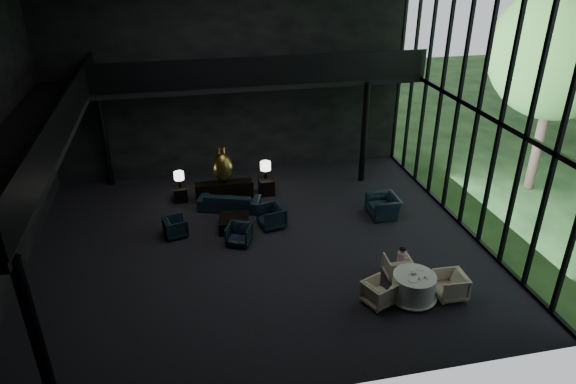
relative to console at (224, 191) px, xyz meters
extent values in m
cube|color=black|center=(0.74, -3.49, -0.34)|extent=(14.00, 12.00, 0.02)
cube|color=black|center=(0.74, 2.51, 3.66)|extent=(14.00, 0.04, 8.00)
cube|color=black|center=(0.74, -9.49, 3.66)|extent=(14.00, 0.04, 8.00)
cube|color=black|center=(-5.26, -3.49, 3.66)|extent=(2.00, 12.00, 0.25)
cube|color=black|center=(1.74, 1.51, 3.66)|extent=(12.00, 2.00, 0.25)
cube|color=black|center=(-4.26, -3.49, 4.26)|extent=(0.06, 12.00, 1.00)
cube|color=black|center=(1.74, 0.51, 4.26)|extent=(12.00, 0.06, 1.00)
cylinder|color=black|center=(-4.26, -9.19, 1.66)|extent=(0.24, 0.24, 4.00)
cylinder|color=black|center=(-4.26, 2.21, 1.66)|extent=(0.24, 0.24, 4.00)
cylinder|color=black|center=(5.54, 0.51, 1.66)|extent=(0.24, 0.24, 4.00)
cylinder|color=#382D23|center=(11.74, -1.49, 2.11)|extent=(0.36, 0.36, 4.90)
sphere|color=#2B5E21|center=(11.74, -1.49, 4.91)|extent=(4.80, 4.80, 4.80)
cube|color=black|center=(0.00, 0.00, 0.00)|extent=(2.13, 0.48, 0.68)
ellipsoid|color=#B57E24|center=(0.00, 0.13, 0.90)|extent=(0.73, 0.73, 1.13)
cylinder|color=#B57E24|center=(0.00, 0.13, 1.58)|extent=(0.25, 0.25, 0.23)
cube|color=black|center=(-1.60, 0.18, -0.07)|extent=(0.49, 0.49, 0.53)
cylinder|color=black|center=(-1.60, 0.24, 0.35)|extent=(0.11, 0.11, 0.32)
cylinder|color=white|center=(-1.60, 0.24, 0.66)|extent=(0.36, 0.36, 0.29)
cube|color=black|center=(1.60, 0.07, -0.03)|extent=(0.56, 0.56, 0.61)
cylinder|color=black|center=(1.60, 0.19, 0.44)|extent=(0.12, 0.12, 0.34)
cylinder|color=white|center=(1.60, 0.19, 0.77)|extent=(0.39, 0.39, 0.31)
imported|color=black|center=(0.10, -0.83, 0.11)|extent=(2.41, 1.37, 0.90)
imported|color=black|center=(-1.82, -2.31, 0.00)|extent=(0.75, 0.78, 0.67)
imported|color=black|center=(1.35, -2.38, 0.10)|extent=(0.97, 1.01, 0.88)
imported|color=black|center=(0.14, -3.23, 0.02)|extent=(0.90, 0.88, 0.71)
imported|color=black|center=(5.31, -2.43, 0.17)|extent=(0.76, 1.17, 1.02)
cube|color=black|center=(0.09, -2.27, -0.12)|extent=(1.10, 1.10, 0.44)
cylinder|color=white|center=(4.39, -6.96, 0.04)|extent=(1.15, 1.15, 0.75)
cone|color=white|center=(4.39, -6.96, -0.29)|extent=(1.31, 1.31, 0.10)
imported|color=beige|center=(4.38, -5.91, 0.00)|extent=(0.69, 0.65, 0.67)
imported|color=beige|center=(5.39, -7.10, 0.08)|extent=(0.79, 0.83, 0.83)
imported|color=beige|center=(3.40, -6.96, 0.03)|extent=(0.89, 0.92, 0.73)
cylinder|color=pink|center=(4.45, -5.97, 0.30)|extent=(0.26, 0.26, 0.38)
sphere|color=#D8A884|center=(4.45, -5.97, 0.58)|extent=(0.19, 0.19, 0.19)
ellipsoid|color=black|center=(4.45, -5.97, 0.61)|extent=(0.20, 0.20, 0.13)
cylinder|color=white|center=(4.24, -7.14, 0.42)|extent=(0.31, 0.31, 0.01)
cylinder|color=white|center=(4.64, -6.71, 0.42)|extent=(0.25, 0.25, 0.01)
cylinder|color=white|center=(4.66, -7.13, 0.42)|extent=(0.20, 0.20, 0.01)
cylinder|color=white|center=(4.61, -7.11, 0.46)|extent=(0.11, 0.11, 0.06)
ellipsoid|color=white|center=(4.37, -6.89, 0.45)|extent=(0.15, 0.15, 0.08)
cylinder|color=#99999E|center=(4.42, -7.13, 0.45)|extent=(0.08, 0.08, 0.07)
camera|label=1|loc=(-1.24, -17.19, 8.50)|focal=32.00mm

